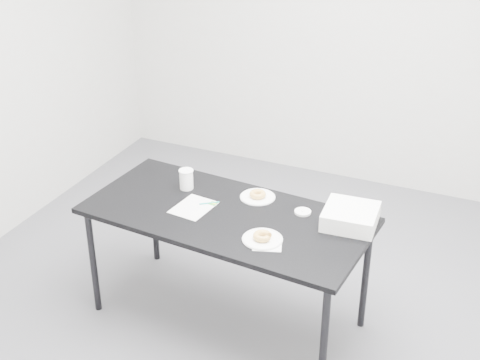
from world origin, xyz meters
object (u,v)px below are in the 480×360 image
at_px(table, 226,222).
at_px(donut_far, 258,194).
at_px(donut_near, 262,236).
at_px(bakery_box, 351,216).
at_px(pen, 209,203).
at_px(plate_far, 258,197).
at_px(plate_near, 262,239).
at_px(coffee_cup, 186,179).
at_px(scorecard, 193,207).

height_order(table, donut_far, donut_far).
height_order(donut_near, bakery_box, bakery_box).
height_order(table, donut_near, donut_near).
xyz_separation_m(pen, bakery_box, (0.82, 0.11, 0.04)).
bearing_deg(donut_far, plate_far, 0.00).
bearing_deg(pen, plate_far, 2.83).
distance_m(donut_near, bakery_box, 0.52).
distance_m(plate_near, donut_far, 0.47).
bearing_deg(donut_far, coffee_cup, -171.34).
bearing_deg(donut_far, pen, -141.11).
height_order(pen, coffee_cup, coffee_cup).
relative_size(scorecard, plate_far, 1.20).
xyz_separation_m(plate_near, donut_near, (0.00, 0.00, 0.02)).
height_order(plate_far, donut_far, donut_far).
relative_size(plate_near, coffee_cup, 1.74).
bearing_deg(bakery_box, scorecard, -172.16).
relative_size(scorecard, pen, 2.15).
bearing_deg(scorecard, bakery_box, 18.87).
xyz_separation_m(plate_near, bakery_box, (0.39, 0.35, 0.04)).
bearing_deg(plate_near, coffee_cup, 151.06).
height_order(plate_near, donut_near, donut_near).
xyz_separation_m(pen, donut_near, (0.43, -0.24, 0.02)).
bearing_deg(donut_near, table, 148.84).
xyz_separation_m(donut_far, bakery_box, (0.59, -0.07, 0.03)).
height_order(table, scorecard, scorecard).
bearing_deg(scorecard, plate_far, 48.20).
distance_m(table, donut_far, 0.27).
relative_size(pen, coffee_cup, 0.94).
bearing_deg(scorecard, plate_near, -11.23).
xyz_separation_m(scorecard, coffee_cup, (-0.15, 0.19, 0.06)).
distance_m(table, plate_far, 0.27).
xyz_separation_m(scorecard, plate_near, (0.50, -0.16, 0.00)).
bearing_deg(scorecard, pen, 55.25).
height_order(pen, bakery_box, bakery_box).
xyz_separation_m(table, bakery_box, (0.68, 0.17, 0.11)).
relative_size(table, donut_far, 17.08).
height_order(coffee_cup, bakery_box, coffee_cup).
xyz_separation_m(plate_far, donut_far, (-0.00, 0.00, 0.02)).
distance_m(table, plate_near, 0.35).
bearing_deg(scorecard, table, 11.08).
xyz_separation_m(pen, plate_near, (0.43, -0.24, -0.00)).
bearing_deg(table, bakery_box, 19.02).
bearing_deg(pen, table, -59.59).
distance_m(coffee_cup, bakery_box, 1.03).
height_order(plate_far, coffee_cup, coffee_cup).
bearing_deg(pen, plate_near, -64.91).
bearing_deg(coffee_cup, plate_near, -28.94).
bearing_deg(bakery_box, coffee_cup, 175.56).
distance_m(plate_far, bakery_box, 0.59).
relative_size(table, scorecard, 6.67).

